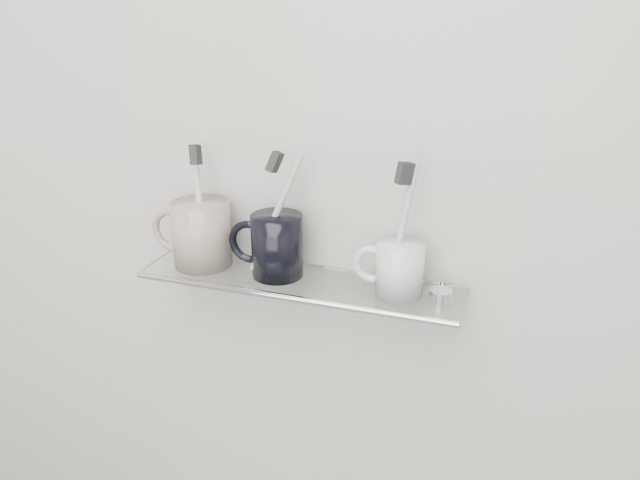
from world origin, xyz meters
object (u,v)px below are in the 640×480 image
at_px(mug_left, 202,234).
at_px(mug_center, 277,246).
at_px(shelf_glass, 299,282).
at_px(mug_right, 400,268).

distance_m(mug_left, mug_center, 0.13).
distance_m(shelf_glass, mug_center, 0.07).
distance_m(mug_center, mug_right, 0.19).
xyz_separation_m(shelf_glass, mug_left, (-0.17, 0.00, 0.06)).
bearing_deg(mug_left, mug_center, 6.65).
bearing_deg(shelf_glass, mug_center, 172.40).
distance_m(mug_left, mug_right, 0.32).
distance_m(shelf_glass, mug_right, 0.16).
height_order(mug_center, mug_right, mug_center).
height_order(mug_left, mug_right, mug_left).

